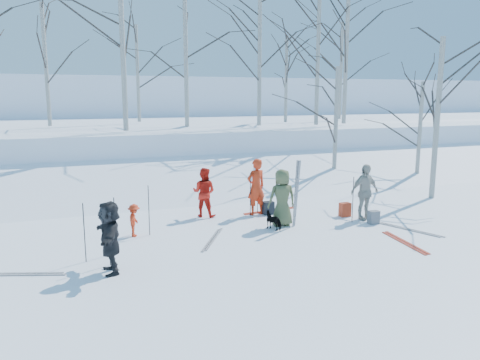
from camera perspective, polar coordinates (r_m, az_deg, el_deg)
name	(u,v)px	position (r m, az deg, el deg)	size (l,w,h in m)	color
ground	(261,239)	(12.12, 2.59, -7.25)	(120.00, 120.00, 0.00)	white
snow_ramp	(190,186)	(18.51, -6.17, -0.67)	(70.00, 9.50, 1.40)	white
snow_plateau	(145,141)	(28.09, -11.56, 4.66)	(70.00, 18.00, 2.20)	white
far_hill	(107,112)	(48.82, -15.85, 7.96)	(90.00, 30.00, 6.00)	white
skier_olive_center	(282,198)	(13.21, 5.15, -2.17)	(0.79, 0.52, 1.62)	#485131
skier_red_north	(256,187)	(14.40, 1.98, -0.84)	(0.64, 0.42, 1.75)	red
skier_redor_behind	(204,192)	(14.22, -4.41, -1.50)	(0.73, 0.57, 1.50)	red
skier_red_seated	(134,220)	(12.55, -12.77, -4.83)	(0.56, 0.32, 0.87)	red
skier_cream_east	(365,192)	(14.33, 14.95, -1.41)	(0.97, 0.40, 1.66)	beige
skier_grey_west	(110,237)	(10.07, -15.60, -6.74)	(1.42, 0.45, 1.53)	black
dog	(274,220)	(12.97, 4.15, -4.94)	(0.27, 0.59, 0.50)	black
upright_ski_left	(296,194)	(13.09, 6.81, -1.68)	(0.07, 0.02, 1.90)	silver
upright_ski_right	(297,194)	(13.11, 6.94, -1.67)	(0.07, 0.02, 1.90)	silver
ski_pair_a	(405,242)	(12.54, 19.44, -7.19)	(0.46, 1.91, 0.02)	#AF2E19
ski_pair_b	(18,274)	(10.86, -25.41, -10.33)	(1.86, 0.83, 0.02)	silver
ski_pair_c	(409,230)	(13.75, 19.94, -5.70)	(0.83, 1.85, 0.02)	silver
ski_pair_d	(270,211)	(15.02, 3.66, -3.76)	(1.91, 0.45, 0.02)	#AF2E19
ski_pair_e	(213,239)	(12.10, -3.37, -7.23)	(1.14, 1.74, 0.02)	silver
ski_pole_a	(258,192)	(14.57, 2.17, -1.52)	(0.02, 0.02, 1.34)	black
ski_pole_b	(109,236)	(10.53, -15.68, -6.54)	(0.02, 0.02, 1.34)	black
ski_pole_c	(115,226)	(11.26, -14.99, -5.41)	(0.02, 0.02, 1.34)	black
ski_pole_d	(250,194)	(14.29, 1.27, -1.75)	(0.02, 0.02, 1.34)	black
ski_pole_e	(353,200)	(13.94, 13.60, -2.34)	(0.02, 0.02, 1.34)	black
ski_pole_f	(84,233)	(10.90, -18.44, -6.12)	(0.02, 0.02, 1.34)	black
ski_pole_g	(149,210)	(12.52, -11.04, -3.67)	(0.02, 0.02, 1.34)	black
backpack_red	(345,210)	(14.65, 12.67, -3.54)	(0.32, 0.22, 0.42)	#B4351B
backpack_grey	(374,217)	(14.02, 15.98, -4.40)	(0.30, 0.20, 0.38)	slate
backpack_dark	(268,208)	(14.59, 3.45, -3.41)	(0.34, 0.24, 0.40)	black
birch_plateau_a	(46,65)	(24.35, -22.59, 12.78)	(4.57, 4.57, 5.67)	silver
birch_plateau_b	(138,74)	(26.92, -12.37, 12.52)	(4.26, 4.26, 5.22)	silver
birch_plateau_c	(346,51)	(25.37, 12.85, 15.03)	(5.72, 5.72, 7.32)	silver
birch_plateau_d	(341,71)	(30.14, 12.21, 12.84)	(4.68, 4.68, 5.83)	silver
birch_plateau_e	(318,59)	(23.96, 9.47, 14.37)	(5.10, 5.10, 6.43)	silver
birch_plateau_g	(122,42)	(20.17, -14.15, 16.00)	(5.59, 5.59, 7.13)	silver
birch_plateau_h	(186,58)	(22.70, -6.62, 14.52)	(5.02, 5.02, 6.31)	silver
birch_plateau_i	(286,80)	(26.05, 5.65, 12.08)	(3.81, 3.81, 4.58)	silver
birch_plateau_k	(260,62)	(23.06, 2.40, 14.16)	(4.82, 4.82, 6.02)	silver
birch_edge_b	(437,120)	(17.92, 22.90, 6.81)	(4.54, 4.54, 5.63)	silver
birch_edge_c	(420,132)	(21.41, 21.06, 5.48)	(3.55, 3.55, 4.22)	silver
birch_edge_e	(336,126)	(19.92, 11.60, 6.50)	(3.97, 3.97, 4.81)	silver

